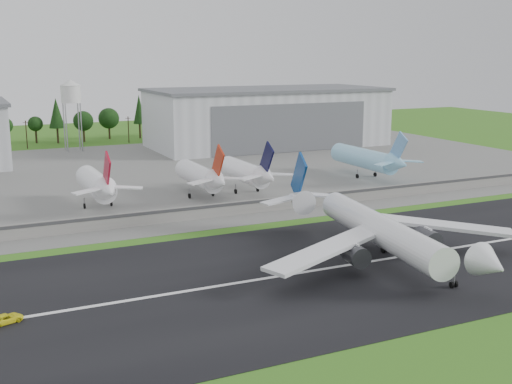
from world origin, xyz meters
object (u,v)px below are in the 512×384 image
parked_jet_skyblue (369,159)px  parked_jet_red_a (98,185)px  parked_jet_red_b (203,176)px  ground_vehicle (6,319)px  parked_jet_navy (249,173)px  main_airliner (382,237)px

parked_jet_skyblue → parked_jet_red_a: bearing=-176.7°
parked_jet_red_a → parked_jet_red_b: 28.80m
ground_vehicle → parked_jet_skyblue: size_ratio=0.14×
parked_jet_red_a → parked_jet_navy: (42.85, -0.01, -0.10)m
main_airliner → parked_jet_red_a: bearing=-50.4°
parked_jet_red_a → parked_jet_skyblue: size_ratio=0.84×
parked_jet_red_a → parked_jet_red_b: (28.80, -0.01, -0.09)m
main_airliner → ground_vehicle: (-68.23, -0.72, -4.08)m
parked_jet_red_a → parked_jet_skyblue: parked_jet_skyblue is taller
main_airliner → parked_jet_red_b: main_airliner is taller
parked_jet_red_a → parked_jet_navy: bearing=-0.0°
ground_vehicle → parked_jet_red_a: parked_jet_red_a is taller
main_airliner → parked_jet_navy: size_ratio=1.89×
main_airliner → parked_jet_red_a: 78.30m
ground_vehicle → parked_jet_skyblue: parked_jet_skyblue is taller
ground_vehicle → parked_jet_red_a: size_ratio=0.16×
main_airliner → ground_vehicle: bearing=9.1°
ground_vehicle → main_airliner: bearing=-109.0°
main_airliner → parked_jet_navy: bearing=-83.6°
parked_jet_red_b → parked_jet_skyblue: (59.13, 5.03, 0.17)m
main_airliner → parked_jet_skyblue: size_ratio=1.59×
main_airliner → parked_jet_red_a: size_ratio=1.89×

